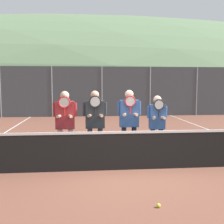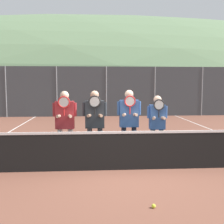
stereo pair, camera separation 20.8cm
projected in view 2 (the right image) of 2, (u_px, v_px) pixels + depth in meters
ground_plane at (129, 170)px, 6.64m from camera, size 120.00×120.00×0.00m
hill_distant at (97, 94)px, 55.90m from camera, size 131.16×72.87×25.50m
clubhouse_building at (103, 84)px, 25.43m from camera, size 17.45×5.50×3.90m
fence_back at (106, 92)px, 17.40m from camera, size 18.34×0.06×3.08m
tennis_net at (129, 150)px, 6.59m from camera, size 11.78×0.09×1.03m
player_leftmost at (65, 120)px, 7.15m from camera, size 0.61×0.34×1.85m
player_center_left at (95, 120)px, 7.25m from camera, size 0.63×0.34×1.85m
player_center_right at (129, 118)px, 7.37m from camera, size 0.63×0.34×1.87m
player_rightmost at (157, 122)px, 7.46m from camera, size 0.54×0.34×1.72m
car_far_left at (43, 100)px, 19.80m from camera, size 4.44×1.91×1.78m
car_left_of_center at (113, 99)px, 20.18m from camera, size 4.43×1.99×1.82m
car_center at (182, 100)px, 20.10m from camera, size 4.37×2.05×1.74m
tennis_ball_on_court at (154, 206)px, 4.59m from camera, size 0.07×0.07×0.07m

